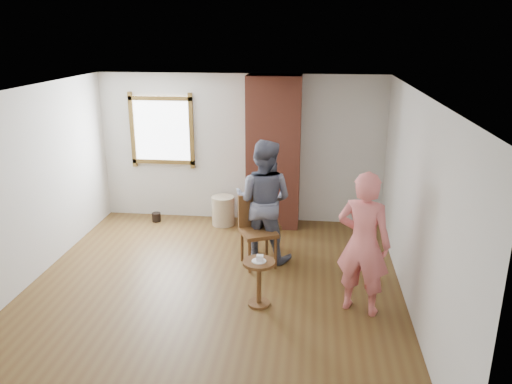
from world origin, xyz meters
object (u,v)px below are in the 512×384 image
Objects in this scene: side_table at (259,276)px; man at (264,201)px; stoneware_crock at (223,211)px; dining_chair_right at (263,219)px; dining_chair_left at (257,226)px; person_pink at (363,244)px.

man reaches higher than side_table.
dining_chair_right is (0.81, -1.04, 0.28)m from stoneware_crock.
dining_chair_left is 0.58× the size of person_pink.
man is (0.84, -1.26, 0.65)m from stoneware_crock.
stoneware_crock is at bearing -29.49° from person_pink.
dining_chair_left reaches higher than stoneware_crock.
dining_chair_left is 0.56× the size of man.
dining_chair_right is 0.44m from man.
man is (0.03, -0.22, 0.37)m from dining_chair_right.
stoneware_crock is 1.35m from dining_chair_right.
stoneware_crock is 0.86× the size of side_table.
side_table is 1.47m from man.
dining_chair_right is at bearing -51.97° from stoneware_crock.
dining_chair_left reaches higher than dining_chair_right.
side_table is at bearing 21.88° from person_pink.
man is at bearing -56.29° from stoneware_crock.
person_pink is (2.17, -2.61, 0.63)m from stoneware_crock.
man is 1.89m from person_pink.
side_table is at bearing -103.74° from dining_chair_right.
man reaches higher than stoneware_crock.
person_pink reaches higher than dining_chair_left.
person_pink is (1.40, -1.16, 0.31)m from dining_chair_left.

